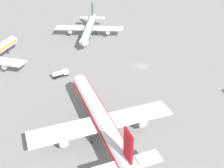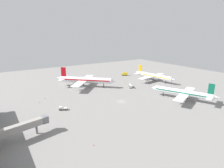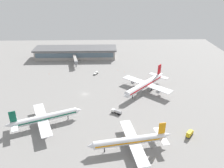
% 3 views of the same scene
% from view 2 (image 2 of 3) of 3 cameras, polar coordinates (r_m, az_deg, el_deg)
% --- Properties ---
extents(ground, '(288.00, 288.00, 0.00)m').
position_cam_2_polar(ground, '(116.49, 2.72, -5.34)').
color(ground, gray).
extents(airplane_at_gate, '(40.07, 33.11, 12.79)m').
position_cam_2_polar(airplane_at_gate, '(126.26, 20.94, -2.49)').
color(airplane_at_gate, white).
rests_on(airplane_at_gate, ground).
extents(airplane_taxiing, '(37.85, 39.12, 14.92)m').
position_cam_2_polar(airplane_taxiing, '(148.76, -8.20, 1.25)').
color(airplane_taxiing, white).
rests_on(airplane_taxiing, ground).
extents(airplane_distant, '(41.54, 33.66, 12.68)m').
position_cam_2_polar(airplane_distant, '(169.35, 12.60, 2.45)').
color(airplane_distant, white).
rests_on(airplane_distant, ground).
extents(pushback_tractor, '(3.91, 4.75, 1.90)m').
position_cam_2_polar(pushback_tractor, '(107.06, -14.89, -7.19)').
color(pushback_tractor, black).
rests_on(pushback_tractor, ground).
extents(fuel_truck, '(6.29, 5.08, 2.50)m').
position_cam_2_polar(fuel_truck, '(146.47, 5.75, -0.52)').
color(fuel_truck, black).
rests_on(fuel_truck, ground).
extents(catering_truck, '(5.12, 5.46, 3.30)m').
position_cam_2_polar(catering_truck, '(187.73, 3.95, 3.10)').
color(catering_truck, black).
rests_on(catering_truck, ground).
extents(jet_bridge, '(7.34, 21.33, 6.74)m').
position_cam_2_polar(jet_bridge, '(83.50, -25.52, -11.67)').
color(jet_bridge, '#9E9993').
rests_on(jet_bridge, ground).
extents(safety_cone_near_gate, '(0.44, 0.44, 0.60)m').
position_cam_2_polar(safety_cone_near_gate, '(73.95, -5.68, -18.07)').
color(safety_cone_near_gate, '#EA590C').
rests_on(safety_cone_near_gate, ground).
extents(safety_cone_mid_apron, '(0.44, 0.44, 0.60)m').
position_cam_2_polar(safety_cone_mid_apron, '(122.48, -21.42, -5.23)').
color(safety_cone_mid_apron, '#EA590C').
rests_on(safety_cone_mid_apron, ground).
extents(safety_cone_far_side, '(0.44, 0.44, 0.60)m').
position_cam_2_polar(safety_cone_far_side, '(128.86, -19.93, -4.09)').
color(safety_cone_far_side, '#EA590C').
rests_on(safety_cone_far_side, ground).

